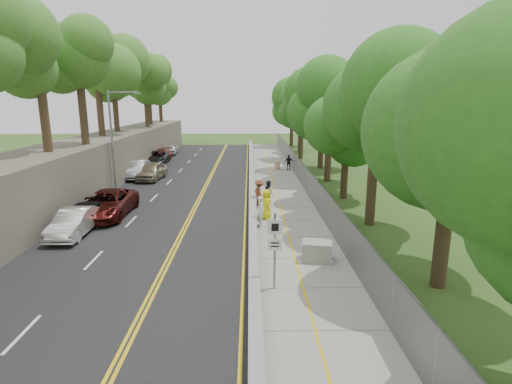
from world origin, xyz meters
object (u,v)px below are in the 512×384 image
object	(u,v)px
car_2	(107,204)
painter_0	(266,204)
person_far	(289,162)
construction_barrel	(277,166)
signpost	(275,243)
streetlight	(115,135)
concrete_block	(317,251)
car_1	(74,223)

from	to	relation	value
car_2	painter_0	distance (m)	10.15
painter_0	person_far	bearing A→B (deg)	-23.21
construction_barrel	painter_0	size ratio (longest dim) A/B	0.46
signpost	person_far	bearing A→B (deg)	83.31
streetlight	concrete_block	xyz separation A→B (m)	(13.66, -14.19, -4.14)
construction_barrel	car_2	world-z (taller)	car_2
streetlight	person_far	world-z (taller)	streetlight
car_2	painter_0	size ratio (longest dim) A/B	3.12
signpost	car_1	distance (m)	12.52
car_1	streetlight	bearing A→B (deg)	94.32
streetlight	person_far	xyz separation A→B (m)	(14.66, 9.85, -3.77)
car_1	car_2	world-z (taller)	car_2
car_1	painter_0	xyz separation A→B (m)	(10.68, 2.93, 0.22)
streetlight	concrete_block	distance (m)	20.13
person_far	car_2	bearing A→B (deg)	44.36
signpost	person_far	xyz separation A→B (m)	(3.15, 26.87, -1.10)
concrete_block	painter_0	size ratio (longest dim) A/B	0.72
signpost	painter_0	bearing A→B (deg)	89.55
construction_barrel	car_1	bearing A→B (deg)	-121.26
car_2	signpost	bearing A→B (deg)	-45.03
construction_barrel	concrete_block	world-z (taller)	concrete_block
car_2	painter_0	bearing A→B (deg)	-3.74
signpost	concrete_block	bearing A→B (deg)	52.76
streetlight	signpost	bearing A→B (deg)	-55.92
concrete_block	person_far	size ratio (longest dim) A/B	0.82
streetlight	construction_barrel	world-z (taller)	streetlight
person_far	signpost	bearing A→B (deg)	76.07
construction_barrel	painter_0	bearing A→B (deg)	-96.03
car_1	concrete_block	bearing A→B (deg)	-16.90
car_1	person_far	world-z (taller)	person_far
signpost	concrete_block	xyz separation A→B (m)	(2.15, 2.83, -1.46)
streetlight	car_2	world-z (taller)	streetlight
car_2	streetlight	bearing A→B (deg)	102.54
streetlight	car_1	xyz separation A→B (m)	(0.91, -10.47, -3.88)
construction_barrel	person_far	size ratio (longest dim) A/B	0.53
car_2	person_far	bearing A→B (deg)	52.02
streetlight	car_2	xyz separation A→B (m)	(1.46, -6.81, -3.79)
painter_0	streetlight	bearing A→B (deg)	43.75
streetlight	concrete_block	bearing A→B (deg)	-46.08
signpost	car_2	bearing A→B (deg)	134.55
signpost	person_far	distance (m)	27.07
construction_barrel	car_2	bearing A→B (deg)	-125.19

